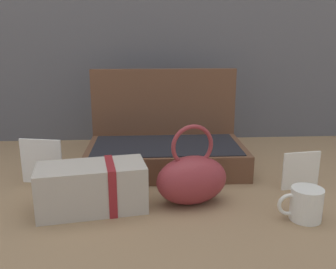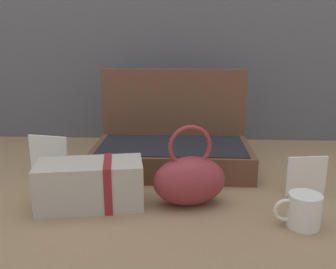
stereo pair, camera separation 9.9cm
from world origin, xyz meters
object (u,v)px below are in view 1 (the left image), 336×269
Objects in this scene: info_card_left at (41,161)px; teal_pouch_handbag at (192,178)px; open_suitcase at (165,146)px; cream_toiletry_bag at (93,187)px; poster_card_right at (301,171)px; coffee_mug at (305,204)px.

teal_pouch_handbag is at bearing -9.59° from info_card_left.
info_card_left is (-0.38, -0.12, -0.00)m from open_suitcase.
open_suitcase reaches higher than info_card_left.
cream_toiletry_bag is (-0.20, -0.31, -0.01)m from open_suitcase.
poster_card_right is (0.33, 0.08, -0.01)m from teal_pouch_handbag.
teal_pouch_handbag is 0.46m from info_card_left.
info_card_left is at bearing 158.99° from coffee_mug.
coffee_mug is at bearing -10.02° from info_card_left.
coffee_mug is (0.26, -0.11, -0.03)m from teal_pouch_handbag.
open_suitcase is at bearing 29.27° from info_card_left.
cream_toiletry_bag is at bearing -122.86° from open_suitcase.
info_card_left is 1.21× the size of poster_card_right.
teal_pouch_handbag is 1.97× the size of coffee_mug.
cream_toiletry_bag is (-0.25, -0.02, -0.01)m from teal_pouch_handbag.
coffee_mug is (0.52, -0.08, -0.02)m from cream_toiletry_bag.
cream_toiletry_bag is at bearing -175.29° from teal_pouch_handbag.
info_card_left reaches higher than poster_card_right.
cream_toiletry_bag is 0.59m from poster_card_right.
cream_toiletry_bag is at bearing -34.71° from info_card_left.
info_card_left is at bearing 159.42° from teal_pouch_handbag.
open_suitcase is 4.67× the size of coffee_mug.
cream_toiletry_bag is 0.53m from coffee_mug.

